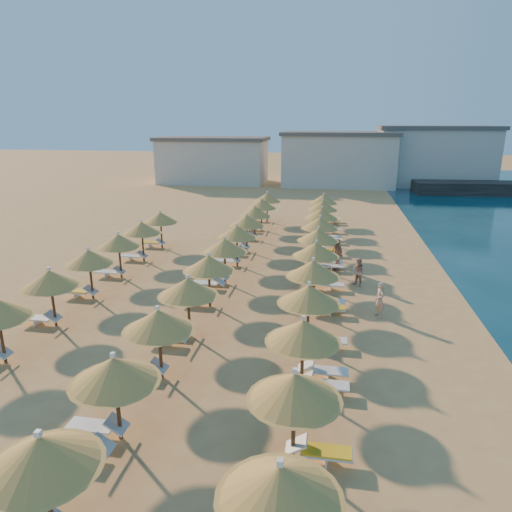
% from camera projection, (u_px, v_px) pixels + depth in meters
% --- Properties ---
extents(ground, '(220.00, 220.00, 0.00)m').
position_uv_depth(ground, '(266.00, 305.00, 22.72)').
color(ground, tan).
rests_on(ground, ground).
extents(hotel_blocks, '(46.63, 10.88, 8.10)m').
position_uv_depth(hotel_blocks, '(335.00, 158.00, 64.00)').
color(hotel_blocks, beige).
rests_on(hotel_blocks, ground).
extents(parasol_row_east, '(2.54, 35.49, 2.76)m').
position_uv_depth(parasol_row_east, '(316.00, 250.00, 24.22)').
color(parasol_row_east, brown).
rests_on(parasol_row_east, ground).
extents(parasol_row_west, '(2.54, 35.49, 2.76)m').
position_uv_depth(parasol_row_west, '(225.00, 246.00, 25.01)').
color(parasol_row_west, brown).
rests_on(parasol_row_west, ground).
extents(parasol_row_inland, '(2.54, 19.02, 2.76)m').
position_uv_depth(parasol_row_inland, '(105.00, 249.00, 24.44)').
color(parasol_row_inland, brown).
rests_on(parasol_row_inland, ground).
extents(loungers, '(14.38, 34.43, 0.66)m').
position_uv_depth(loungers, '(243.00, 281.00, 25.10)').
color(loungers, white).
rests_on(loungers, ground).
extents(beachgoer_a, '(0.60, 0.72, 1.69)m').
position_uv_depth(beachgoer_a, '(380.00, 300.00, 21.11)').
color(beachgoer_a, tan).
rests_on(beachgoer_a, ground).
extents(beachgoer_c, '(0.99, 1.21, 1.93)m').
position_uv_depth(beachgoer_c, '(337.00, 254.00, 27.87)').
color(beachgoer_c, tan).
rests_on(beachgoer_c, ground).
extents(beachgoer_b, '(0.98, 0.97, 1.60)m').
position_uv_depth(beachgoer_b, '(358.00, 272.00, 25.05)').
color(beachgoer_b, tan).
rests_on(beachgoer_b, ground).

